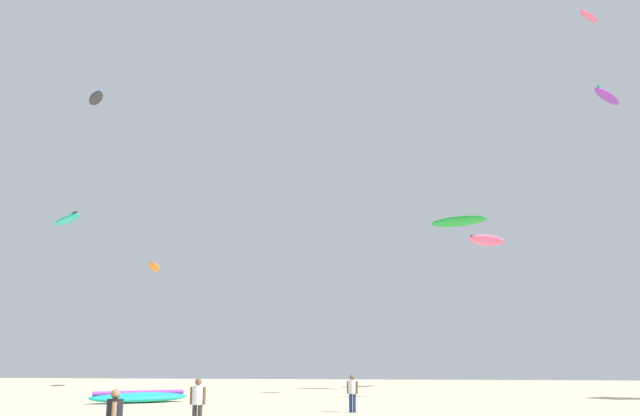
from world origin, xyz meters
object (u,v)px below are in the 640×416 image
Objects in this scene: person_midground at (198,400)px; kite_aloft_4 at (487,240)px; kite_aloft_3 at (459,221)px; kite_aloft_5 at (155,267)px; person_left at (352,390)px; kite_aloft_7 at (589,16)px; kite_aloft_1 at (68,220)px; kite_aloft_6 at (607,96)px; kite_aloft_2 at (96,98)px; kite_grounded_mid at (139,397)px.

person_midground is 22.64m from kite_aloft_4.
kite_aloft_5 is at bearing 172.13° from kite_aloft_3.
kite_aloft_4 is (0.75, -9.28, -3.03)m from kite_aloft_3.
kite_aloft_3 is at bearing 0.21° from person_left.
kite_aloft_4 is 28.22m from kite_aloft_5.
person_midground is at bearing -66.28° from kite_aloft_5.
kite_aloft_7 is at bearing -34.75° from person_left.
kite_aloft_5 is (-2.30, 19.16, -0.01)m from kite_aloft_1.
kite_aloft_3 is at bearing 161.46° from person_midground.
kite_aloft_4 is 0.62× the size of kite_aloft_6.
kite_aloft_5 is 0.86× the size of kite_aloft_6.
kite_aloft_7 is at bearing -5.39° from kite_aloft_2.
kite_aloft_7 is (7.30, 0.89, 14.57)m from kite_aloft_4.
kite_aloft_2 is 30.00m from kite_aloft_4.
person_midground is 1.05× the size of person_left.
person_left is at bearing -132.04° from kite_aloft_6.
kite_aloft_3 is at bearing 35.42° from kite_aloft_1.
kite_aloft_1 is 0.71× the size of kite_aloft_3.
kite_grounded_mid is (-11.55, 4.77, -0.63)m from person_left.
kite_aloft_1 is 0.83× the size of kite_aloft_5.
person_left is 18.02m from kite_aloft_1.
person_midground is 42.33m from kite_aloft_6.
kite_aloft_2 is 14.43m from kite_aloft_5.
kite_aloft_3 is (11.27, 26.66, 11.15)m from person_midground.
kite_aloft_4 is 0.73× the size of kite_aloft_5.
person_left is 12.51m from kite_grounded_mid.
kite_grounded_mid is 25.94m from kite_aloft_3.
kite_aloft_2 is at bearing 174.61° from kite_aloft_7.
kite_aloft_3 reaches higher than person_left.
person_midground is 0.37× the size of kite_aloft_3.
kite_aloft_5 is at bearing 58.20° from person_left.
kite_aloft_3 is 15.67m from kite_aloft_6.
person_left is at bearing -22.43° from kite_grounded_mid.
kite_grounded_mid is 1.84× the size of kite_aloft_2.
kite_aloft_7 is (30.22, 7.38, 14.10)m from kite_aloft_1.
person_midground is 0.33× the size of kite_grounded_mid.
kite_grounded_mid is at bearing -146.50° from person_midground.
kite_aloft_3 is 9.79m from kite_aloft_4.
kite_aloft_1 is 19.29m from kite_aloft_5.
kite_aloft_1 is (-15.50, 3.17, 8.64)m from person_left.
kite_grounded_mid is 20.80m from kite_aloft_5.
kite_aloft_1 is 23.83m from kite_aloft_4.
kite_aloft_3 is 16.38m from kite_aloft_7.
person_midground is 0.44× the size of kite_aloft_5.
person_left is (4.59, 7.72, -0.04)m from person_midground.
kite_grounded_mid is 24.07m from kite_aloft_2.
kite_aloft_2 reaches higher than kite_grounded_mid.
kite_aloft_4 is 1.23× the size of kite_aloft_7.
kite_aloft_3 is at bearing -171.79° from kite_aloft_6.
kite_grounded_mid is 2.27× the size of kite_aloft_7.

